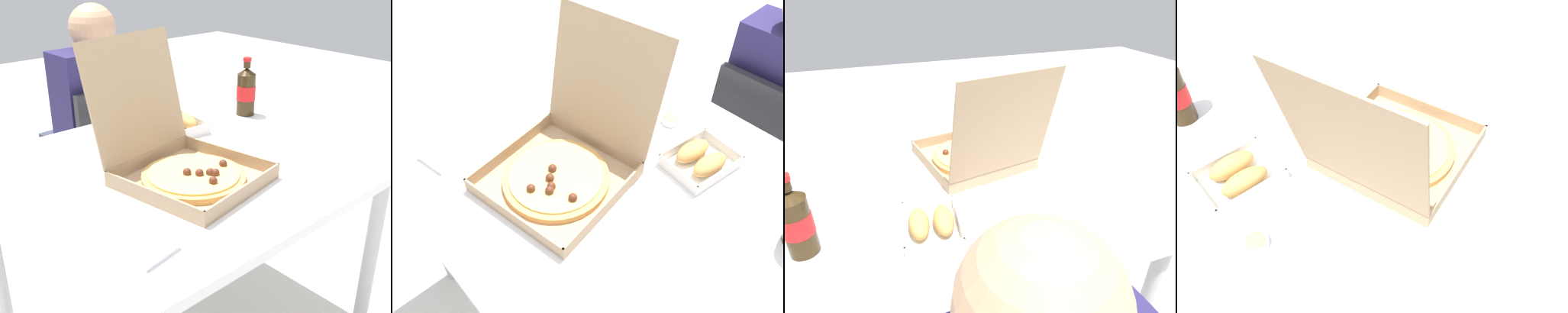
% 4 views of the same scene
% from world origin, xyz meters
% --- Properties ---
extents(dining_table, '(1.11, 0.97, 0.75)m').
position_xyz_m(dining_table, '(0.00, 0.00, 0.66)').
color(dining_table, white).
rests_on(dining_table, ground_plane).
extents(chair, '(0.42, 0.42, 0.83)m').
position_xyz_m(chair, '(0.14, 0.72, 0.48)').
color(chair, '#232328').
rests_on(chair, ground_plane).
extents(diner_person, '(0.37, 0.41, 1.15)m').
position_xyz_m(diner_person, '(0.13, 0.78, 0.69)').
color(diner_person, '#333847').
rests_on(diner_person, ground_plane).
extents(pizza_box_open, '(0.42, 0.48, 0.39)m').
position_xyz_m(pizza_box_open, '(-0.08, -0.09, 0.80)').
color(pizza_box_open, tan).
rests_on(pizza_box_open, dining_table).
extents(bread_side_box, '(0.17, 0.21, 0.06)m').
position_xyz_m(bread_side_box, '(0.16, 0.21, 0.77)').
color(bread_side_box, white).
rests_on(bread_side_box, dining_table).
extents(cola_bottle, '(0.07, 0.07, 0.22)m').
position_xyz_m(cola_bottle, '(0.48, 0.18, 0.84)').
color(cola_bottle, '#33230F').
rests_on(cola_bottle, dining_table).
extents(paper_menu, '(0.25, 0.23, 0.00)m').
position_xyz_m(paper_menu, '(0.35, -0.26, 0.75)').
color(paper_menu, white).
rests_on(paper_menu, dining_table).
extents(napkin_pile, '(0.13, 0.13, 0.02)m').
position_xyz_m(napkin_pile, '(-0.37, -0.31, 0.76)').
color(napkin_pile, white).
rests_on(napkin_pile, dining_table).
extents(dipping_sauce_cup, '(0.06, 0.06, 0.02)m').
position_xyz_m(dipping_sauce_cup, '(-0.02, 0.30, 0.76)').
color(dipping_sauce_cup, white).
rests_on(dipping_sauce_cup, dining_table).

